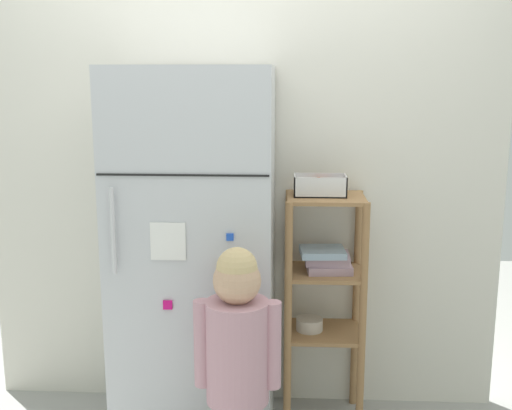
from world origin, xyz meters
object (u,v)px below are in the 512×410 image
Objects in this scene: refrigerator at (196,258)px; pantry_shelf_unit at (324,284)px; fruit_bin at (321,187)px; child_standing at (237,351)px.

refrigerator is 1.53× the size of pantry_shelf_unit.
refrigerator is 0.64m from pantry_shelf_unit.
refrigerator is 7.06× the size of fruit_bin.
fruit_bin reaches higher than child_standing.
pantry_shelf_unit is (0.60, 0.14, -0.16)m from refrigerator.
fruit_bin is (0.58, 0.16, 0.31)m from refrigerator.
pantry_shelf_unit is at bearing 60.16° from child_standing.
child_standing is at bearing -117.41° from fruit_bin.
fruit_bin is at bearing 62.59° from child_standing.
fruit_bin reaches higher than pantry_shelf_unit.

